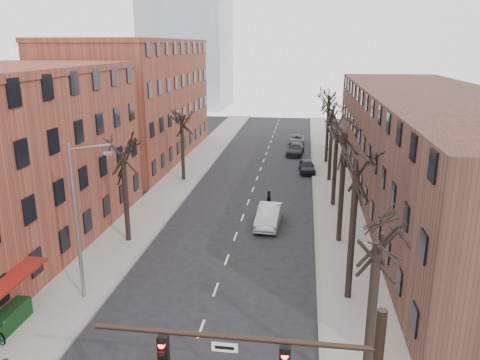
% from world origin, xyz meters
% --- Properties ---
extents(sidewalk_left, '(4.00, 90.00, 0.15)m').
position_xyz_m(sidewalk_left, '(-8.00, 35.00, 0.07)').
color(sidewalk_left, gray).
rests_on(sidewalk_left, ground).
extents(sidewalk_right, '(4.00, 90.00, 0.15)m').
position_xyz_m(sidewalk_right, '(8.00, 35.00, 0.07)').
color(sidewalk_right, gray).
rests_on(sidewalk_right, ground).
extents(building_left_far, '(12.00, 28.00, 14.00)m').
position_xyz_m(building_left_far, '(-16.00, 44.00, 7.00)').
color(building_left_far, brown).
rests_on(building_left_far, ground).
extents(building_right, '(12.00, 50.00, 10.00)m').
position_xyz_m(building_right, '(16.00, 30.00, 5.00)').
color(building_right, '#523226').
rests_on(building_right, ground).
extents(awning_left, '(1.20, 7.00, 0.15)m').
position_xyz_m(awning_left, '(-9.40, 6.00, 0.00)').
color(awning_left, maroon).
rests_on(awning_left, ground).
extents(tree_right_b, '(5.20, 5.20, 10.80)m').
position_xyz_m(tree_right_b, '(7.60, 12.00, 0.00)').
color(tree_right_b, black).
rests_on(tree_right_b, ground).
extents(tree_right_c, '(5.20, 5.20, 11.60)m').
position_xyz_m(tree_right_c, '(7.60, 20.00, 0.00)').
color(tree_right_c, black).
rests_on(tree_right_c, ground).
extents(tree_right_d, '(5.20, 5.20, 10.00)m').
position_xyz_m(tree_right_d, '(7.60, 28.00, 0.00)').
color(tree_right_d, black).
rests_on(tree_right_d, ground).
extents(tree_right_e, '(5.20, 5.20, 10.80)m').
position_xyz_m(tree_right_e, '(7.60, 36.00, 0.00)').
color(tree_right_e, black).
rests_on(tree_right_e, ground).
extents(tree_right_f, '(5.20, 5.20, 11.60)m').
position_xyz_m(tree_right_f, '(7.60, 44.00, 0.00)').
color(tree_right_f, black).
rests_on(tree_right_f, ground).
extents(tree_left_a, '(5.20, 5.20, 9.50)m').
position_xyz_m(tree_left_a, '(-7.60, 18.00, 0.00)').
color(tree_left_a, black).
rests_on(tree_left_a, ground).
extents(tree_left_b, '(5.20, 5.20, 9.50)m').
position_xyz_m(tree_left_b, '(-7.60, 34.00, 0.00)').
color(tree_left_b, black).
rests_on(tree_left_b, ground).
extents(streetlight, '(2.45, 0.22, 9.03)m').
position_xyz_m(streetlight, '(-7.03, 10.00, 5.01)').
color(streetlight, slate).
rests_on(streetlight, ground).
extents(silver_sedan, '(2.00, 5.08, 1.65)m').
position_xyz_m(silver_sedan, '(2.30, 22.57, 0.82)').
color(silver_sedan, '#A3A6AA').
rests_on(silver_sedan, ground).
extents(parked_car_near, '(2.02, 4.35, 1.44)m').
position_xyz_m(parked_car_near, '(5.30, 39.19, 0.72)').
color(parked_car_near, black).
rests_on(parked_car_near, ground).
extents(parked_car_mid, '(2.49, 5.11, 1.43)m').
position_xyz_m(parked_car_mid, '(3.80, 47.86, 0.72)').
color(parked_car_mid, black).
rests_on(parked_car_mid, ground).
extents(parked_car_far, '(2.15, 4.59, 1.27)m').
position_xyz_m(parked_car_far, '(3.80, 55.00, 0.63)').
color(parked_car_far, '#5A5C62').
rests_on(parked_car_far, ground).
extents(pedestrian_crossing, '(0.52, 1.07, 1.77)m').
position_xyz_m(pedestrian_crossing, '(2.01, 26.18, 0.88)').
color(pedestrian_crossing, black).
rests_on(pedestrian_crossing, ground).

